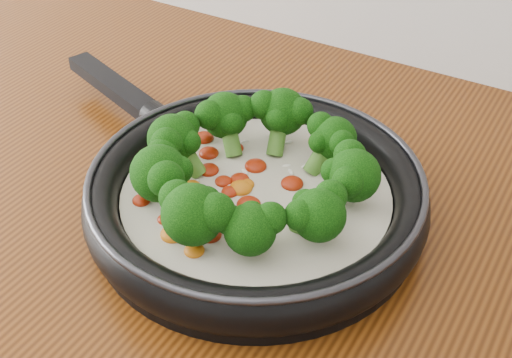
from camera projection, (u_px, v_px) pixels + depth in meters
The scene contains 1 object.
skillet at pixel (252, 190), 0.65m from camera, with size 0.55×0.42×0.10m.
Camera 1 is at (0.32, 0.67, 1.34)m, focal length 47.26 mm.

